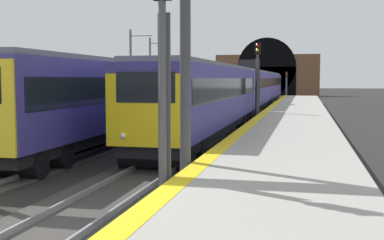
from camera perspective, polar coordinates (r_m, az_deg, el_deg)
name	(u,v)px	position (r m, az deg, el deg)	size (l,w,h in m)	color
ground_plane	(49,237)	(10.43, -16.20, -12.90)	(320.00, 320.00, 0.00)	black
platform_right	(264,228)	(9.07, 8.29, -12.21)	(112.00, 4.26, 0.98)	#9E9B93
platform_right_edge_strip	(162,195)	(9.28, -3.44, -8.63)	(112.00, 0.50, 0.01)	yellow
track_main_line	(49,235)	(10.42, -16.20, -12.69)	(160.00, 3.18, 0.21)	#383533
train_main_approaching	(248,89)	(43.56, 6.55, 3.59)	(57.19, 2.85, 4.78)	navy
train_adjacent_platform	(191,89)	(40.99, -0.15, 3.63)	(55.72, 3.04, 4.04)	navy
railway_signal_near	(163,61)	(10.73, -3.42, 6.79)	(0.39, 0.38, 5.86)	#4C4C54
railway_signal_mid	(257,78)	(31.81, 7.57, 4.82)	(0.39, 0.38, 5.44)	#38383D
railway_signal_far	(287,82)	(80.51, 10.88, 4.30)	(0.39, 0.38, 4.28)	#4C4C54
tunnel_portal	(267,75)	(93.44, 8.67, 5.18)	(2.62, 19.12, 10.71)	brown
catenary_mast_near	(150,72)	(52.44, -4.83, 5.54)	(0.22, 2.16, 7.45)	#595B60
catenary_mast_far	(131,70)	(46.86, -7.05, 5.78)	(0.22, 2.22, 7.72)	#595B60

